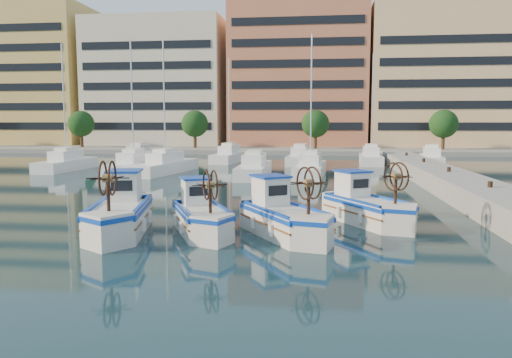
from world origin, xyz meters
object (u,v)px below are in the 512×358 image
Objects in this scene: fishing_boat_b at (201,214)px; fishing_boat_c at (283,215)px; fishing_boat_d at (366,205)px; fishing_boat_a at (120,212)px.

fishing_boat_b is 3.34m from fishing_boat_c.
fishing_boat_d is at bearing 7.99° from fishing_boat_c.
fishing_boat_c is at bearing -171.32° from fishing_boat_d.
fishing_boat_a reaches higher than fishing_boat_c.
fishing_boat_a is at bearing 166.62° from fishing_boat_d.
fishing_boat_c reaches higher than fishing_boat_b.
fishing_boat_b is at bearing 170.80° from fishing_boat_d.
fishing_boat_d is (6.83, 2.73, 0.04)m from fishing_boat_b.
fishing_boat_c is (3.34, -0.17, 0.05)m from fishing_boat_b.
fishing_boat_c is at bearing -27.46° from fishing_boat_b.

